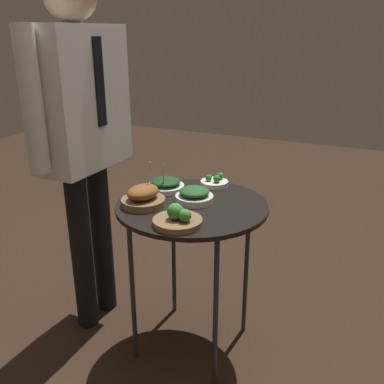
{
  "coord_description": "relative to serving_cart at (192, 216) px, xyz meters",
  "views": [
    {
      "loc": [
        -1.44,
        -0.67,
        1.34
      ],
      "look_at": [
        0.0,
        0.0,
        0.74
      ],
      "focal_mm": 40.0,
      "sensor_mm": 36.0,
      "label": 1
    }
  ],
  "objects": [
    {
      "name": "bowl_spinach_mid_left",
      "position": [
        0.09,
        0.17,
        0.08
      ],
      "size": [
        0.16,
        0.16,
        0.13
      ],
      "color": "silver",
      "rests_on": "serving_cart"
    },
    {
      "name": "bowl_roast_near_rim",
      "position": [
        -0.1,
        0.17,
        0.09
      ],
      "size": [
        0.18,
        0.18,
        0.17
      ],
      "color": "brown",
      "rests_on": "serving_cart"
    },
    {
      "name": "ground_plane",
      "position": [
        0.0,
        0.0,
        -0.63
      ],
      "size": [
        8.0,
        8.0,
        0.0
      ],
      "primitive_type": "plane",
      "color": "black"
    },
    {
      "name": "bowl_spinach_front_right",
      "position": [
        0.02,
        0.0,
        0.08
      ],
      "size": [
        0.15,
        0.15,
        0.06
      ],
      "color": "silver",
      "rests_on": "serving_cart"
    },
    {
      "name": "serving_cart",
      "position": [
        0.0,
        0.0,
        0.0
      ],
      "size": [
        0.61,
        0.61,
        0.69
      ],
      "color": "black",
      "rests_on": "ground_plane"
    },
    {
      "name": "bowl_broccoli_front_left",
      "position": [
        0.24,
        -0.0,
        0.07
      ],
      "size": [
        0.12,
        0.12,
        0.06
      ],
      "color": "white",
      "rests_on": "serving_cart"
    },
    {
      "name": "bowl_broccoli_front_center",
      "position": [
        -0.2,
        -0.04,
        0.08
      ],
      "size": [
        0.18,
        0.18,
        0.08
      ],
      "color": "brown",
      "rests_on": "serving_cart"
    },
    {
      "name": "waiter_figure",
      "position": [
        -0.0,
        0.52,
        0.37
      ],
      "size": [
        0.58,
        0.22,
        1.58
      ],
      "color": "black",
      "rests_on": "ground_plane"
    }
  ]
}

